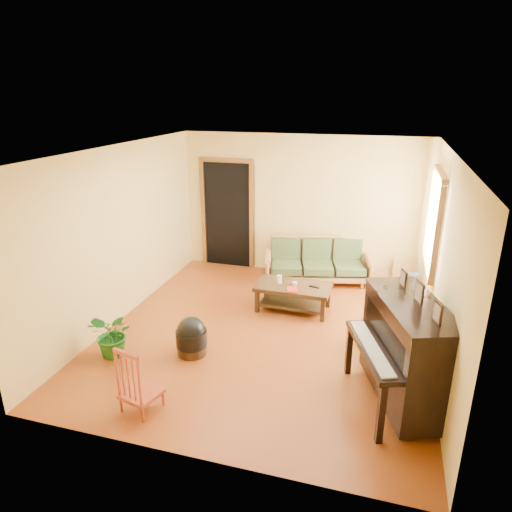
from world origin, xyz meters
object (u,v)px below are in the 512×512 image
(ceramic_crock, at_px, (413,280))
(potted_plant, at_px, (113,335))
(armchair, at_px, (398,322))
(piano, at_px, (407,354))
(coffee_table, at_px, (293,297))
(footstool, at_px, (192,340))
(sofa, at_px, (318,261))
(red_chair, at_px, (140,378))

(ceramic_crock, xyz_separation_m, potted_plant, (-3.85, -3.48, 0.19))
(armchair, bearing_deg, piano, -106.54)
(coffee_table, distance_m, piano, 2.57)
(armchair, height_order, footstool, armchair)
(ceramic_crock, bearing_deg, footstool, -132.70)
(sofa, relative_size, piano, 1.35)
(coffee_table, height_order, potted_plant, potted_plant)
(piano, bearing_deg, ceramic_crock, 66.15)
(potted_plant, bearing_deg, armchair, 18.30)
(ceramic_crock, bearing_deg, red_chair, -124.35)
(sofa, height_order, footstool, sofa)
(armchair, distance_m, potted_plant, 3.74)
(sofa, distance_m, footstool, 3.14)
(footstool, xyz_separation_m, ceramic_crock, (2.89, 3.14, -0.06))
(armchair, distance_m, red_chair, 3.35)
(potted_plant, bearing_deg, coffee_table, 45.34)
(footstool, xyz_separation_m, potted_plant, (-0.95, -0.34, 0.12))
(piano, xyz_separation_m, footstool, (-2.67, 0.28, -0.42))
(armchair, xyz_separation_m, footstool, (-2.60, -0.83, -0.23))
(coffee_table, bearing_deg, red_chair, -110.90)
(sofa, bearing_deg, coffee_table, -113.08)
(sofa, distance_m, coffee_table, 1.26)
(coffee_table, xyz_separation_m, armchair, (1.58, -0.82, 0.21))
(coffee_table, height_order, red_chair, red_chair)
(footstool, relative_size, potted_plant, 0.64)
(armchair, relative_size, red_chair, 1.06)
(coffee_table, xyz_separation_m, footstool, (-1.02, -1.66, -0.02))
(armchair, relative_size, potted_plant, 1.33)
(sofa, height_order, piano, piano)
(sofa, relative_size, footstool, 4.58)
(red_chair, bearing_deg, sofa, 87.52)
(footstool, height_order, potted_plant, potted_plant)
(coffee_table, distance_m, ceramic_crock, 2.39)
(potted_plant, bearing_deg, footstool, 19.69)
(footstool, bearing_deg, piano, -5.87)
(ceramic_crock, height_order, potted_plant, potted_plant)
(sofa, relative_size, red_chair, 2.37)
(footstool, bearing_deg, coffee_table, 58.31)
(footstool, bearing_deg, armchair, 17.79)
(piano, bearing_deg, red_chair, 178.40)
(armchair, bearing_deg, sofa, 103.89)
(armchair, bearing_deg, coffee_table, 132.22)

